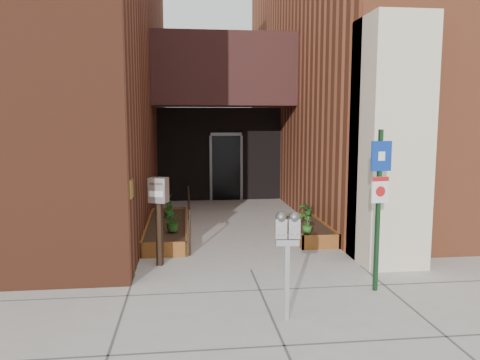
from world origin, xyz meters
name	(u,v)px	position (x,y,z in m)	size (l,w,h in m)	color
ground	(251,270)	(0.00, 0.00, 0.00)	(80.00, 80.00, 0.00)	#9E9991
architecture	(214,42)	(-0.18, 6.89, 4.98)	(20.00, 14.60, 10.00)	#5F2C1B
planter_left	(167,229)	(-1.55, 2.70, 0.13)	(0.90, 3.60, 0.30)	brown
planter_right	(308,231)	(1.60, 2.20, 0.13)	(0.80, 2.20, 0.30)	brown
handrail	(189,203)	(-1.05, 2.65, 0.75)	(0.04, 3.34, 0.90)	black
parking_meter	(287,236)	(0.19, -2.06, 1.12)	(0.33, 0.16, 1.44)	#A5A4A7
sign_post	(379,193)	(1.77, -1.22, 1.52)	(0.34, 0.11, 2.47)	#123218
payment_dropbox	(159,202)	(-1.59, 0.45, 1.15)	(0.37, 0.32, 1.60)	black
shrub_left_a	(173,221)	(-1.38, 1.81, 0.51)	(0.37, 0.37, 0.41)	#245819
shrub_left_b	(170,221)	(-1.46, 1.89, 0.50)	(0.22, 0.22, 0.39)	#19581D
shrub_left_c	(169,208)	(-1.53, 3.35, 0.50)	(0.22, 0.22, 0.40)	#1F4E16
shrub_left_d	(169,201)	(-1.54, 4.30, 0.50)	(0.21, 0.21, 0.40)	#185017
shrub_right_a	(307,224)	(1.35, 1.30, 0.49)	(0.21, 0.21, 0.38)	#255E1A
shrub_right_b	(302,212)	(1.57, 2.62, 0.48)	(0.19, 0.19, 0.37)	#255819
shrub_right_c	(308,209)	(1.85, 3.10, 0.45)	(0.28, 0.28, 0.31)	#164F19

